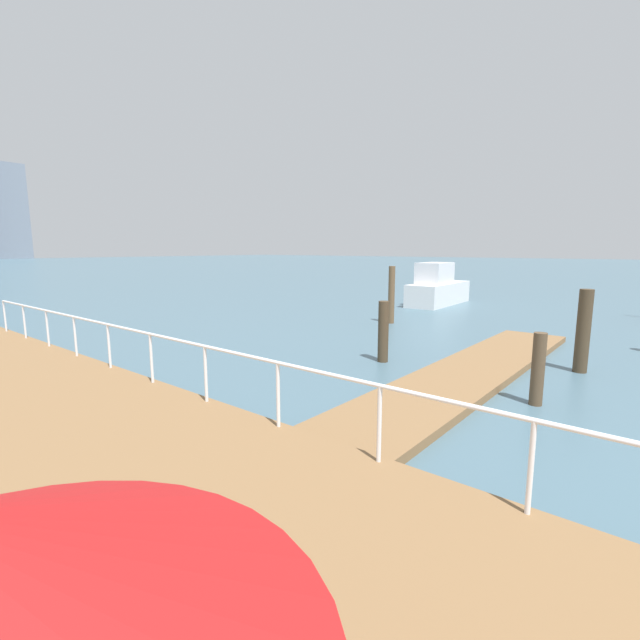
{
  "coord_description": "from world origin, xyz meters",
  "views": [
    {
      "loc": [
        -7.97,
        4.23,
        3.22
      ],
      "look_at": [
        -0.18,
        10.6,
        1.6
      ],
      "focal_mm": 25.0,
      "sensor_mm": 36.0,
      "label": 1
    }
  ],
  "objects": [
    {
      "name": "ground_plane",
      "position": [
        0.0,
        20.0,
        0.0
      ],
      "size": [
        300.0,
        300.0,
        0.0
      ],
      "primitive_type": "plane",
      "color": "#476675"
    },
    {
      "name": "floating_dock",
      "position": [
        2.85,
        8.22,
        0.09
      ],
      "size": [
        12.71,
        2.0,
        0.18
      ],
      "primitive_type": "cube",
      "color": "olive",
      "rests_on": "ground_plane"
    },
    {
      "name": "boardwalk_railing",
      "position": [
        -3.15,
        8.09,
        1.25
      ],
      "size": [
        0.06,
        28.12,
        1.08
      ],
      "color": "white",
      "rests_on": "boardwalk"
    },
    {
      "name": "dock_piling_0",
      "position": [
        8.77,
        13.94,
        1.24
      ],
      "size": [
        0.28,
        0.28,
        2.47
      ],
      "primitive_type": "cylinder",
      "color": "brown",
      "rests_on": "ground_plane"
    },
    {
      "name": "dock_piling_1",
      "position": [
        1.74,
        6.37,
        0.76
      ],
      "size": [
        0.26,
        0.26,
        1.53
      ],
      "primitive_type": "cylinder",
      "color": "brown",
      "rests_on": "ground_plane"
    },
    {
      "name": "dock_piling_3",
      "position": [
        2.81,
        10.72,
        0.88
      ],
      "size": [
        0.3,
        0.3,
        1.75
      ],
      "primitive_type": "cylinder",
      "color": "#473826",
      "rests_on": "ground_plane"
    },
    {
      "name": "dock_piling_4",
      "position": [
        5.16,
        6.13,
        1.09
      ],
      "size": [
        0.34,
        0.34,
        2.19
      ],
      "primitive_type": "cylinder",
      "color": "#473826",
      "rests_on": "ground_plane"
    },
    {
      "name": "moored_boat_0",
      "position": [
        16.15,
        15.2,
        0.93
      ],
      "size": [
        5.51,
        1.99,
        2.43
      ],
      "color": "white",
      "rests_on": "ground_plane"
    },
    {
      "name": "skyline_tower_4",
      "position": [
        39.45,
        171.98,
        14.57
      ],
      "size": [
        12.25,
        11.38,
        29.14
      ],
      "primitive_type": "cube",
      "rotation": [
        0.0,
        0.0,
        0.05
      ],
      "color": "gray",
      "rests_on": "ground_plane"
    }
  ]
}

